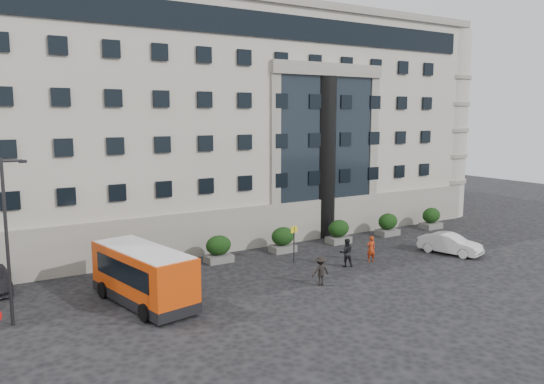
# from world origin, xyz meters

# --- Properties ---
(ground) EXTENTS (120.00, 120.00, 0.00)m
(ground) POSITION_xyz_m (0.00, 0.00, 0.00)
(ground) COLOR black
(ground) RESTS_ON ground
(civic_building) EXTENTS (44.00, 24.00, 18.00)m
(civic_building) POSITION_xyz_m (6.00, 22.00, 9.00)
(civic_building) COLOR #A6A192
(civic_building) RESTS_ON ground
(entrance_column) EXTENTS (1.80, 1.80, 13.00)m
(entrance_column) POSITION_xyz_m (12.00, 10.30, 6.50)
(entrance_column) COLOR black
(entrance_column) RESTS_ON ground
(hedge_a) EXTENTS (1.80, 1.26, 1.84)m
(hedge_a) POSITION_xyz_m (-4.00, 7.80, 0.93)
(hedge_a) COLOR #585956
(hedge_a) RESTS_ON ground
(hedge_b) EXTENTS (1.80, 1.26, 1.84)m
(hedge_b) POSITION_xyz_m (1.20, 7.80, 0.93)
(hedge_b) COLOR #585956
(hedge_b) RESTS_ON ground
(hedge_c) EXTENTS (1.80, 1.26, 1.84)m
(hedge_c) POSITION_xyz_m (6.40, 7.80, 0.93)
(hedge_c) COLOR #585956
(hedge_c) RESTS_ON ground
(hedge_d) EXTENTS (1.80, 1.26, 1.84)m
(hedge_d) POSITION_xyz_m (11.60, 7.80, 0.93)
(hedge_d) COLOR #585956
(hedge_d) RESTS_ON ground
(hedge_e) EXTENTS (1.80, 1.26, 1.84)m
(hedge_e) POSITION_xyz_m (16.80, 7.80, 0.93)
(hedge_e) COLOR #585956
(hedge_e) RESTS_ON ground
(hedge_f) EXTENTS (1.80, 1.26, 1.84)m
(hedge_f) POSITION_xyz_m (22.00, 7.80, 0.93)
(hedge_f) COLOR #585956
(hedge_f) RESTS_ON ground
(street_lamp) EXTENTS (1.16, 0.18, 8.00)m
(street_lamp) POSITION_xyz_m (-11.94, 3.00, 4.37)
(street_lamp) COLOR #262628
(street_lamp) RESTS_ON ground
(bus_stop_sign) EXTENTS (0.50, 0.08, 2.52)m
(bus_stop_sign) POSITION_xyz_m (5.50, 5.00, 1.73)
(bus_stop_sign) COLOR #262628
(bus_stop_sign) RESTS_ON ground
(minibus) EXTENTS (3.79, 7.51, 3.00)m
(minibus) POSITION_xyz_m (-5.71, 2.61, 1.65)
(minibus) COLOR #CC3C09
(minibus) RESTS_ON ground
(white_taxi) EXTENTS (2.77, 4.70, 1.46)m
(white_taxi) POSITION_xyz_m (16.40, 1.02, 0.73)
(white_taxi) COLOR silver
(white_taxi) RESTS_ON ground
(pedestrian_a) EXTENTS (0.72, 0.55, 1.79)m
(pedestrian_a) POSITION_xyz_m (10.11, 2.43, 0.90)
(pedestrian_a) COLOR #A83010
(pedestrian_a) RESTS_ON ground
(pedestrian_b) EXTENTS (1.14, 1.06, 1.88)m
(pedestrian_b) POSITION_xyz_m (7.93, 2.41, 0.94)
(pedestrian_b) COLOR black
(pedestrian_b) RESTS_ON ground
(pedestrian_c) EXTENTS (1.15, 0.70, 1.74)m
(pedestrian_c) POSITION_xyz_m (4.14, 0.17, 0.87)
(pedestrian_c) COLOR black
(pedestrian_c) RESTS_ON ground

